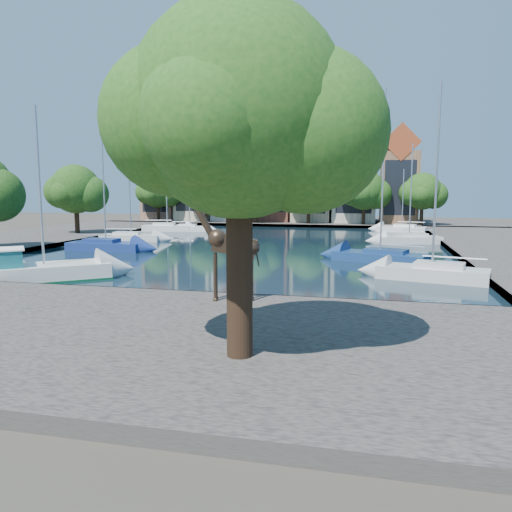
{
  "coord_description": "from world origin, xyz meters",
  "views": [
    {
      "loc": [
        11.41,
        -23.4,
        5.64
      ],
      "look_at": [
        6.07,
        -0.76,
        2.48
      ],
      "focal_mm": 35.0,
      "sensor_mm": 36.0,
      "label": 1
    }
  ],
  "objects": [
    {
      "name": "motorsailer",
      "position": [
        -9.13,
        1.79,
        0.88
      ],
      "size": [
        9.45,
        8.49,
        10.39
      ],
      "color": "silver",
      "rests_on": "water_basin"
    },
    {
      "name": "sailboat_right_d",
      "position": [
        15.0,
        43.29,
        0.62
      ],
      "size": [
        6.45,
        3.61,
        8.01
      ],
      "color": "white",
      "rests_on": "water_basin"
    },
    {
      "name": "near_quay",
      "position": [
        0.0,
        -7.0,
        0.25
      ],
      "size": [
        50.0,
        14.0,
        0.5
      ],
      "primitive_type": "cube",
      "color": "#544F49",
      "rests_on": "ground"
    },
    {
      "name": "far_tree_east",
      "position": [
        10.11,
        50.49,
        5.24
      ],
      "size": [
        7.54,
        5.8,
        7.84
      ],
      "color": "#332114",
      "rests_on": "far_quay"
    },
    {
      "name": "sailboat_right_c",
      "position": [
        15.0,
        29.28,
        0.65
      ],
      "size": [
        6.6,
        3.71,
        10.01
      ],
      "color": "silver",
      "rests_on": "water_basin"
    },
    {
      "name": "sailboat_left_d",
      "position": [
        -12.0,
        38.11,
        0.59
      ],
      "size": [
        5.32,
        2.31,
        7.62
      ],
      "color": "silver",
      "rests_on": "water_basin"
    },
    {
      "name": "side_tree_left_far",
      "position": [
        -21.9,
        27.99,
        5.38
      ],
      "size": [
        7.28,
        5.6,
        7.88
      ],
      "color": "#332114",
      "rests_on": "left_quay"
    },
    {
      "name": "far_quay",
      "position": [
        0.0,
        56.0,
        0.25
      ],
      "size": [
        60.0,
        16.0,
        0.5
      ],
      "primitive_type": "cube",
      "color": "#544F49",
      "rests_on": "ground"
    },
    {
      "name": "far_tree_mid_east",
      "position": [
        2.1,
        50.49,
        5.13
      ],
      "size": [
        7.02,
        5.4,
        7.52
      ],
      "color": "#332114",
      "rests_on": "far_quay"
    },
    {
      "name": "far_tree_west",
      "position": [
        -13.91,
        50.49,
        5.08
      ],
      "size": [
        6.76,
        5.2,
        7.36
      ],
      "color": "#332114",
      "rests_on": "far_quay"
    },
    {
      "name": "townhouse_west_inner",
      "position": [
        -10.5,
        55.99,
        7.35
      ],
      "size": [
        6.43,
        9.18,
        15.15
      ],
      "color": "white",
      "rests_on": "far_quay"
    },
    {
      "name": "sailboat_left_b",
      "position": [
        -12.0,
        16.95,
        0.68
      ],
      "size": [
        6.89,
        2.57,
        12.46
      ],
      "color": "navy",
      "rests_on": "water_basin"
    },
    {
      "name": "water_basin",
      "position": [
        0.0,
        24.0,
        0.04
      ],
      "size": [
        38.0,
        50.0,
        0.08
      ],
      "primitive_type": "cube",
      "color": "black",
      "rests_on": "ground"
    },
    {
      "name": "giraffe_statue",
      "position": [
        4.95,
        -1.57,
        3.09
      ],
      "size": [
        3.65,
        1.27,
        5.27
      ],
      "color": "#36271B",
      "rests_on": "near_quay"
    },
    {
      "name": "far_tree_far_east",
      "position": [
        18.09,
        50.49,
        5.08
      ],
      "size": [
        6.76,
        5.2,
        7.36
      ],
      "color": "#332114",
      "rests_on": "far_quay"
    },
    {
      "name": "sailboat_right_a",
      "position": [
        15.0,
        8.28,
        0.71
      ],
      "size": [
        6.82,
        3.78,
        11.76
      ],
      "color": "beige",
      "rests_on": "water_basin"
    },
    {
      "name": "townhouse_east_end",
      "position": [
        15.0,
        55.99,
        7.11
      ],
      "size": [
        5.44,
        9.18,
        14.43
      ],
      "color": "brown",
      "rests_on": "far_quay"
    },
    {
      "name": "left_quay",
      "position": [
        -25.0,
        24.0,
        0.25
      ],
      "size": [
        14.0,
        52.0,
        0.5
      ],
      "primitive_type": "cube",
      "color": "#544F49",
      "rests_on": "ground"
    },
    {
      "name": "ground",
      "position": [
        0.0,
        0.0,
        0.0
      ],
      "size": [
        160.0,
        160.0,
        0.0
      ],
      "primitive_type": "plane",
      "color": "#38332B",
      "rests_on": "ground"
    },
    {
      "name": "plane_tree",
      "position": [
        7.62,
        -9.01,
        7.67
      ],
      "size": [
        8.32,
        6.4,
        10.62
      ],
      "color": "#332114",
      "rests_on": "near_quay"
    },
    {
      "name": "townhouse_west_mid",
      "position": [
        -17.0,
        55.99,
        8.23
      ],
      "size": [
        5.94,
        9.18,
        16.79
      ],
      "color": "beige",
      "rests_on": "far_quay"
    },
    {
      "name": "sailboat_left_c",
      "position": [
        -13.72,
        25.1,
        0.62
      ],
      "size": [
        6.56,
        3.05,
        10.94
      ],
      "color": "silver",
      "rests_on": "water_basin"
    },
    {
      "name": "far_tree_far_west",
      "position": [
        -21.9,
        50.49,
        5.18
      ],
      "size": [
        7.28,
        5.6,
        7.68
      ],
      "color": "#332114",
      "rests_on": "far_quay"
    },
    {
      "name": "townhouse_center",
      "position": [
        -4.0,
        55.99,
        8.36
      ],
      "size": [
        5.44,
        9.18,
        16.93
      ],
      "color": "brown",
      "rests_on": "far_quay"
    },
    {
      "name": "townhouse_east_inner",
      "position": [
        2.0,
        55.99,
        7.73
      ],
      "size": [
        5.94,
        9.18,
        15.79
      ],
      "color": "tan",
      "rests_on": "far_quay"
    },
    {
      "name": "townhouse_east_mid",
      "position": [
        8.5,
        55.99,
        8.1
      ],
      "size": [
        6.43,
        9.18,
        16.65
      ],
      "color": "beige",
      "rests_on": "far_quay"
    },
    {
      "name": "sailboat_left_e",
      "position": [
        -15.0,
        37.72,
        0.68
      ],
      "size": [
        6.59,
        3.27,
        10.79
      ],
      "color": "white",
      "rests_on": "water_basin"
    },
    {
      "name": "far_tree_mid_west",
      "position": [
        -5.89,
        50.49,
        5.29
      ],
      "size": [
        7.8,
        6.0,
        8.0
      ],
      "color": "#332114",
      "rests_on": "far_quay"
    },
    {
      "name": "townhouse_west_end",
      "position": [
        -23.0,
        55.99,
        7.36
      ],
      "size": [
        5.44,
        9.18,
        14.93
      ],
      "color": "#986C53",
      "rests_on": "far_quay"
    },
    {
      "name": "sailboat_right_b",
      "position": [
        12.0,
        15.36,
        0.65
      ],
      "size": [
        7.4,
        4.58,
        12.9
      ],
      "color": "navy",
      "rests_on": "water_basin"
    }
  ]
}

